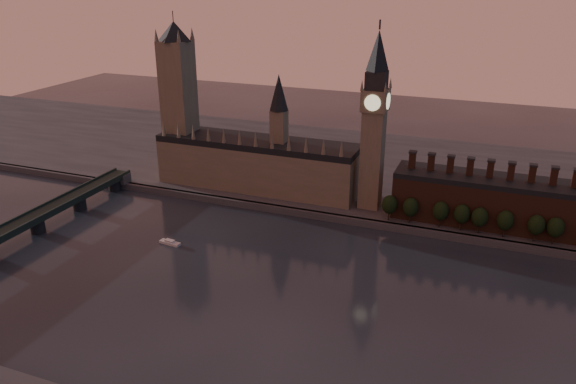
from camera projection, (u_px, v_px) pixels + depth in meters
name	position (u px, v px, depth m)	size (l,w,h in m)	color
ground	(287.00, 304.00, 244.75)	(900.00, 900.00, 0.00)	black
north_bank	(378.00, 171.00, 398.23)	(900.00, 182.00, 4.00)	#4B4C51
palace_of_westminster	(258.00, 161.00, 357.86)	(130.00, 30.30, 74.00)	#746753
victoria_tower	(179.00, 96.00, 362.67)	(24.00, 24.00, 108.00)	#746753
big_ben	(374.00, 120.00, 315.61)	(15.00, 15.00, 107.00)	#746753
chimney_block	(496.00, 201.00, 306.61)	(110.00, 25.00, 37.00)	#4B2A1C
embankment_tree_0	(390.00, 205.00, 312.96)	(8.60, 8.60, 14.88)	black
embankment_tree_1	(411.00, 207.00, 309.58)	(8.60, 8.60, 14.88)	black
embankment_tree_2	(441.00, 211.00, 304.73)	(8.60, 8.60, 14.88)	black
embankment_tree_3	(462.00, 214.00, 300.95)	(8.60, 8.60, 14.88)	black
embankment_tree_4	(480.00, 217.00, 297.16)	(8.60, 8.60, 14.88)	black
embankment_tree_5	(505.00, 220.00, 293.35)	(8.60, 8.60, 14.88)	black
embankment_tree_6	(536.00, 225.00, 288.21)	(8.60, 8.60, 14.88)	black
embankment_tree_7	(555.00, 227.00, 285.44)	(8.60, 8.60, 14.88)	black
westminster_bridge	(8.00, 234.00, 291.61)	(14.00, 200.00, 11.55)	black
river_boat	(170.00, 242.00, 297.32)	(12.41, 4.91, 2.42)	beige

